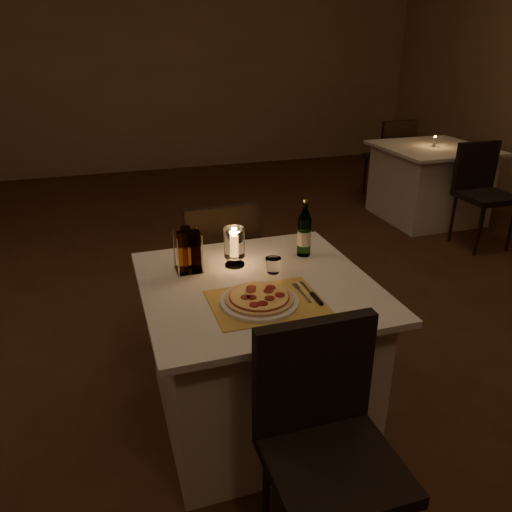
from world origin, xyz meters
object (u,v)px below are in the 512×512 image
object	(u,v)px
tumbler	(273,265)
hurricane_candle	(234,244)
pizza	(259,298)
water_bottle	(304,233)
neighbor_table_right	(429,183)
chair_near	(324,427)
main_table	(257,352)
chair_far	(219,259)
plate	(259,301)

from	to	relation	value
tumbler	hurricane_candle	size ratio (longest dim) A/B	0.39
pizza	hurricane_candle	size ratio (longest dim) A/B	1.49
water_bottle	neighbor_table_right	xyz separation A→B (m)	(2.26, 2.07, -0.48)
pizza	chair_near	bearing A→B (deg)	-84.67
main_table	chair_far	xyz separation A→B (m)	(0.00, 0.71, 0.18)
chair_far	plate	size ratio (longest dim) A/B	2.81
chair_far	plate	bearing A→B (deg)	-93.20
water_bottle	hurricane_candle	world-z (taller)	water_bottle
chair_near	pizza	bearing A→B (deg)	95.33
hurricane_candle	neighbor_table_right	world-z (taller)	hurricane_candle
chair_far	hurricane_candle	world-z (taller)	hurricane_candle
plate	water_bottle	size ratio (longest dim) A/B	1.13
plate	pizza	size ratio (longest dim) A/B	1.14
water_bottle	tumbler	bearing A→B (deg)	-145.54
tumbler	water_bottle	distance (m)	0.27
main_table	water_bottle	world-z (taller)	water_bottle
chair_far	water_bottle	bearing A→B (deg)	-57.67
water_bottle	hurricane_candle	xyz separation A→B (m)	(-0.36, -0.02, -0.00)
hurricane_candle	plate	bearing A→B (deg)	-90.54
pizza	neighbor_table_right	size ratio (longest dim) A/B	0.28
hurricane_candle	chair_far	bearing A→B (deg)	84.79
tumbler	water_bottle	size ratio (longest dim) A/B	0.26
main_table	plate	size ratio (longest dim) A/B	3.12
main_table	chair_near	world-z (taller)	chair_near
tumbler	neighbor_table_right	bearing A→B (deg)	41.89
hurricane_candle	tumbler	bearing A→B (deg)	-41.18
main_table	plate	distance (m)	0.42
chair_near	neighbor_table_right	world-z (taller)	chair_near
chair_near	hurricane_candle	xyz separation A→B (m)	(-0.05, 0.92, 0.30)
chair_near	chair_far	world-z (taller)	same
main_table	chair_far	distance (m)	0.74
chair_near	neighbor_table_right	distance (m)	3.96
plate	water_bottle	world-z (taller)	water_bottle
main_table	chair_far	world-z (taller)	chair_far
chair_far	hurricane_candle	size ratio (longest dim) A/B	4.79
chair_far	pizza	bearing A→B (deg)	-93.19
tumbler	main_table	bearing A→B (deg)	-142.70
chair_near	chair_far	distance (m)	1.43
main_table	tumbler	bearing A→B (deg)	37.30
pizza	chair_far	bearing A→B (deg)	86.81
chair_far	water_bottle	size ratio (longest dim) A/B	3.17
main_table	neighbor_table_right	distance (m)	3.44
water_bottle	neighbor_table_right	distance (m)	3.10
pizza	hurricane_candle	bearing A→B (deg)	89.49
plate	pizza	xyz separation A→B (m)	(0.00, -0.00, 0.02)
tumbler	pizza	bearing A→B (deg)	-120.38
main_table	water_bottle	size ratio (longest dim) A/B	3.52
pizza	hurricane_candle	world-z (taller)	hurricane_candle
plate	hurricane_candle	distance (m)	0.40
plate	pizza	world-z (taller)	pizza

